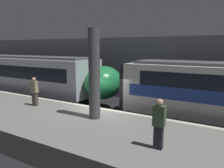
# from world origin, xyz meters

# --- Properties ---
(ground_plane) EXTENTS (120.00, 120.00, 0.00)m
(ground_plane) POSITION_xyz_m (0.00, 0.00, 0.00)
(ground_plane) COLOR black
(platform) EXTENTS (40.00, 4.74, 1.01)m
(platform) POSITION_xyz_m (0.00, -2.37, 0.50)
(platform) COLOR slate
(platform) RESTS_ON ground
(station_rear_barrier) EXTENTS (50.00, 0.15, 5.01)m
(station_rear_barrier) POSITION_xyz_m (0.00, 6.55, 2.50)
(station_rear_barrier) COLOR gray
(station_rear_barrier) RESTS_ON ground
(support_pillar_near) EXTENTS (0.51, 0.51, 4.06)m
(support_pillar_near) POSITION_xyz_m (0.76, -1.58, 3.03)
(support_pillar_near) COLOR #47474C
(support_pillar_near) RESTS_ON platform
(train_modern) EXTENTS (21.10, 3.05, 3.50)m
(train_modern) POSITION_xyz_m (-11.13, 2.53, 1.81)
(train_modern) COLOR black
(train_modern) RESTS_ON ground
(person_waiting) EXTENTS (0.38, 0.24, 1.61)m
(person_waiting) POSITION_xyz_m (-3.34, -1.52, 1.84)
(person_waiting) COLOR #473D33
(person_waiting) RESTS_ON platform
(person_walking) EXTENTS (0.38, 0.24, 1.65)m
(person_walking) POSITION_xyz_m (4.29, -3.07, 1.87)
(person_walking) COLOR black
(person_walking) RESTS_ON platform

